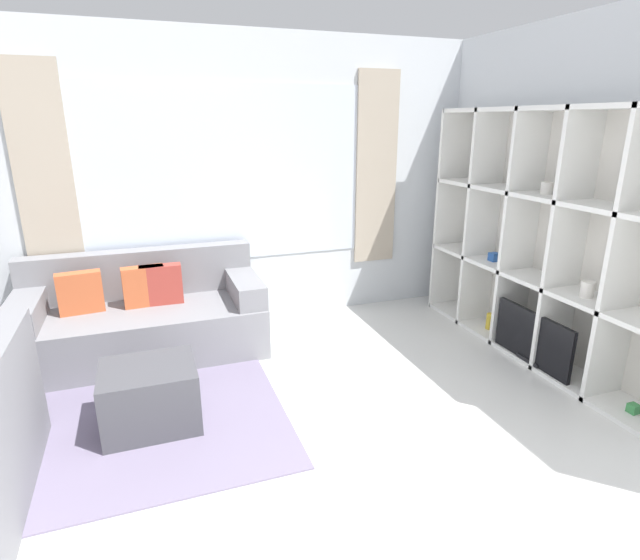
# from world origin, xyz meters

# --- Properties ---
(wall_back) EXTENTS (6.05, 0.11, 2.70)m
(wall_back) POSITION_xyz_m (0.00, 3.41, 1.36)
(wall_back) COLOR silver
(wall_back) RESTS_ON ground_plane
(wall_right) EXTENTS (0.07, 4.58, 2.70)m
(wall_right) POSITION_xyz_m (2.46, 1.69, 1.35)
(wall_right) COLOR silver
(wall_right) RESTS_ON ground_plane
(area_rug) EXTENTS (2.40, 1.67, 0.01)m
(area_rug) POSITION_xyz_m (-1.19, 1.81, 0.01)
(area_rug) COLOR slate
(area_rug) RESTS_ON ground_plane
(shelving_unit) EXTENTS (0.37, 2.59, 2.03)m
(shelving_unit) POSITION_xyz_m (2.28, 1.78, 0.99)
(shelving_unit) COLOR silver
(shelving_unit) RESTS_ON ground_plane
(couch_main) EXTENTS (1.95, 0.89, 0.84)m
(couch_main) POSITION_xyz_m (-0.85, 2.93, 0.31)
(couch_main) COLOR gray
(couch_main) RESTS_ON ground_plane
(ottoman) EXTENTS (0.60, 0.51, 0.42)m
(ottoman) POSITION_xyz_m (-0.85, 1.76, 0.21)
(ottoman) COLOR #47474C
(ottoman) RESTS_ON ground_plane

